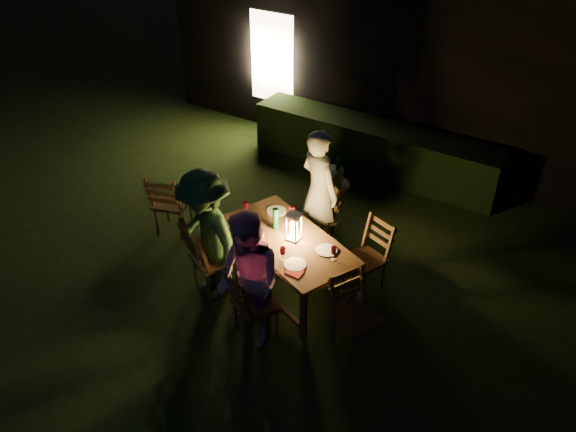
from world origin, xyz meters
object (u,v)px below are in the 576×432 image
Objects in this scene: lantern at (294,228)px; ice_bucket at (333,177)px; dining_table at (288,243)px; bottle_bucket_a at (328,174)px; chair_end at (355,327)px; chair_near_right at (254,315)px; person_opp_right at (249,281)px; side_table at (332,188)px; chair_far_right at (365,268)px; chair_spare at (173,213)px; person_opp_left at (206,236)px; chair_far_left at (315,229)px; bottle_bucket_b at (337,173)px; bottle_table at (275,219)px; person_house_side at (319,191)px; chair_near_left at (213,270)px.

lantern is 1.17× the size of ice_bucket.
dining_table is 6.09× the size of bottle_bucket_a.
chair_near_right is at bearing -40.90° from chair_end.
person_opp_right is 2.47m from side_table.
chair_spare is at bearing 28.16° from chair_far_right.
dining_table is 6.49× the size of ice_bucket.
person_opp_right is at bearing -81.40° from side_table.
chair_spare is 1.55m from person_opp_left.
person_opp_left reaches higher than person_opp_right.
chair_spare reaches higher than chair_far_right.
side_table is (-0.38, 2.39, 0.28)m from chair_near_right.
person_opp_left is at bearing 97.38° from chair_far_left.
lantern reaches higher than bottle_bucket_b.
person_opp_right is 1.08m from bottle_table.
chair_spare is at bearing -161.92° from dining_table.
person_house_side is at bearing -79.48° from chair_far_left.
bottle_bucket_b is at bearing 99.76° from lantern.
chair_end is 1.95m from person_opp_left.
bottle_bucket_b is at bearing 38.66° from bottle_bucket_a.
lantern is 0.54× the size of side_table.
person_opp_left is (-0.02, -0.05, 0.51)m from chair_near_left.
chair_spare is 2.86× the size of lantern.
bottle_bucket_b is at bearing 118.60° from person_opp_right.
person_opp_left reaches higher than chair_far_right.
chair_far_right is at bearing -9.45° from chair_spare.
bottle_bucket_a is (0.41, 2.02, 0.48)m from chair_near_left.
bottle_bucket_a is (-0.36, 1.44, -0.08)m from lantern.
bottle_bucket_a is (-0.17, 0.54, -0.05)m from person_house_side.
bottle_table is (-0.11, -0.84, 0.01)m from person_house_side.
side_table is 2.02× the size of bottle_bucket_a.
lantern is (0.06, 0.03, 0.23)m from dining_table.
chair_far_right is at bearing -43.60° from side_table.
chair_spare is at bearing -141.19° from bottle_bucket_a.
bottle_bucket_b is (-0.20, 1.55, 0.15)m from dining_table.
bottle_table is at bearing 76.29° from person_opp_left.
chair_near_right is 1.78m from chair_far_left.
chair_near_left is 1.14× the size of chair_near_right.
chair_near_right reaches higher than dining_table.
bottle_bucket_b is (0.52, 2.15, -0.04)m from person_opp_left.
bottle_table is at bearing 168.20° from lantern.
ice_bucket is at bearing -75.96° from side_table.
side_table is at bearing 98.68° from person_opp_left.
ice_bucket is 0.08m from bottle_bucket_a.
chair_end is 2.97× the size of bottle_bucket_a.
bottle_table reaches higher than chair_far_left.
chair_near_left is 0.90m from chair_near_right.
dining_table is 0.24m from lantern.
person_house_side is 5.74× the size of ice_bucket.
lantern is (-0.73, -0.49, 0.60)m from chair_far_right.
chair_near_left is at bearing -142.66° from lantern.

